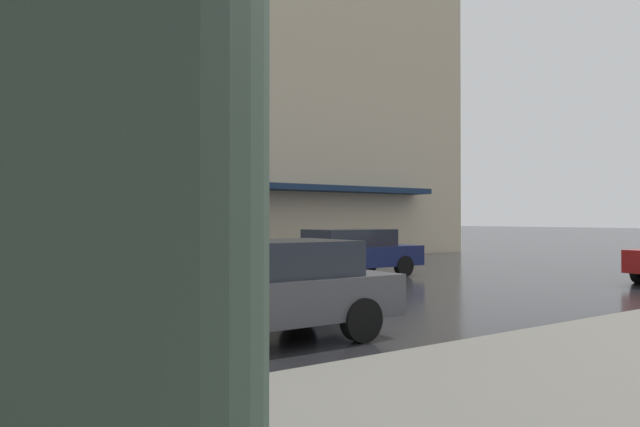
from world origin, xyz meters
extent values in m
cube|color=beige|center=(19.85, -14.66, 9.66)|extent=(14.70, 22.23, 19.33)
cube|color=#192D4C|center=(11.90, -14.66, 3.00)|extent=(1.20, 15.56, 0.24)
cylinder|color=#28382D|center=(-5.91, -3.26, 1.69)|extent=(1.25, 1.25, 3.08)
cube|color=#19517F|center=(-5.28, -3.26, 1.85)|extent=(0.02, 0.94, 1.97)
cylinder|color=black|center=(6.33, -4.14, 0.31)|extent=(0.20, 0.62, 0.62)
cylinder|color=black|center=(4.67, -4.14, 0.31)|extent=(0.20, 0.62, 0.62)
cube|color=navy|center=(5.50, -13.32, 0.61)|extent=(1.75, 4.10, 0.60)
cube|color=#232833|center=(5.50, -13.17, 1.16)|extent=(1.54, 2.46, 0.50)
cylinder|color=black|center=(6.33, -14.57, 0.31)|extent=(0.20, 0.62, 0.62)
cylinder|color=black|center=(4.67, -14.57, 0.31)|extent=(0.20, 0.62, 0.62)
cylinder|color=black|center=(6.33, -12.07, 0.31)|extent=(0.20, 0.62, 0.62)
cylinder|color=black|center=(4.67, -12.07, 0.31)|extent=(0.20, 0.62, 0.62)
cube|color=#4C4C51|center=(-1.00, -6.52, 0.61)|extent=(1.75, 4.10, 0.60)
cube|color=#232833|center=(-1.00, -6.67, 1.16)|extent=(1.54, 2.46, 0.50)
cylinder|color=black|center=(-1.82, -5.27, 0.31)|extent=(0.20, 0.62, 0.62)
cylinder|color=black|center=(-0.17, -5.27, 0.31)|extent=(0.20, 0.62, 0.62)
cylinder|color=black|center=(-1.82, -7.77, 0.31)|extent=(0.20, 0.62, 0.62)
cylinder|color=black|center=(-0.18, -7.77, 0.31)|extent=(0.20, 0.62, 0.62)
cylinder|color=black|center=(-0.17, -18.59, 0.31)|extent=(0.20, 0.62, 0.62)
camera|label=1|loc=(-8.22, -2.66, 1.72)|focal=32.81mm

